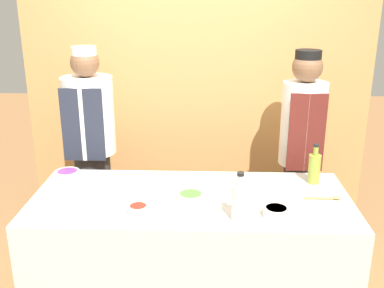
{
  "coord_description": "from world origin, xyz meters",
  "views": [
    {
      "loc": [
        0.1,
        -2.44,
        2.1
      ],
      "look_at": [
        0.0,
        0.16,
        1.21
      ],
      "focal_mm": 42.0,
      "sensor_mm": 36.0,
      "label": 1
    }
  ],
  "objects_px": {
    "sauce_bowl_green": "(191,196)",
    "sauce_bowl_red": "(138,209)",
    "sauce_bowl_purple": "(68,174)",
    "chef_right": "(300,154)",
    "sauce_bowl_orange": "(276,212)",
    "bottle_oil": "(314,168)",
    "chef_left": "(92,152)",
    "bottle_clear": "(240,202)",
    "wooden_spoon": "(326,198)",
    "cutting_board": "(258,185)"
  },
  "relations": [
    {
      "from": "bottle_oil",
      "to": "sauce_bowl_orange",
      "type": "bearing_deg",
      "value": -122.39
    },
    {
      "from": "bottle_clear",
      "to": "bottle_oil",
      "type": "distance_m",
      "value": 0.73
    },
    {
      "from": "sauce_bowl_green",
      "to": "cutting_board",
      "type": "bearing_deg",
      "value": 26.62
    },
    {
      "from": "sauce_bowl_red",
      "to": "sauce_bowl_purple",
      "type": "distance_m",
      "value": 0.73
    },
    {
      "from": "sauce_bowl_green",
      "to": "sauce_bowl_purple",
      "type": "xyz_separation_m",
      "value": [
        -0.83,
        0.29,
        0.01
      ]
    },
    {
      "from": "sauce_bowl_purple",
      "to": "chef_right",
      "type": "xyz_separation_m",
      "value": [
        1.61,
        0.5,
        -0.02
      ]
    },
    {
      "from": "sauce_bowl_orange",
      "to": "chef_left",
      "type": "xyz_separation_m",
      "value": [
        -1.26,
        0.99,
        -0.03
      ]
    },
    {
      "from": "sauce_bowl_orange",
      "to": "wooden_spoon",
      "type": "distance_m",
      "value": 0.4
    },
    {
      "from": "wooden_spoon",
      "to": "chef_right",
      "type": "height_order",
      "value": "chef_right"
    },
    {
      "from": "cutting_board",
      "to": "wooden_spoon",
      "type": "height_order",
      "value": "wooden_spoon"
    },
    {
      "from": "cutting_board",
      "to": "bottle_oil",
      "type": "bearing_deg",
      "value": 12.2
    },
    {
      "from": "wooden_spoon",
      "to": "bottle_clear",
      "type": "bearing_deg",
      "value": -152.87
    },
    {
      "from": "bottle_clear",
      "to": "bottle_oil",
      "type": "xyz_separation_m",
      "value": [
        0.51,
        0.52,
        -0.01
      ]
    },
    {
      "from": "sauce_bowl_purple",
      "to": "cutting_board",
      "type": "xyz_separation_m",
      "value": [
        1.24,
        -0.09,
        -0.02
      ]
    },
    {
      "from": "bottle_oil",
      "to": "chef_left",
      "type": "distance_m",
      "value": 1.65
    },
    {
      "from": "sauce_bowl_green",
      "to": "chef_left",
      "type": "height_order",
      "value": "chef_left"
    },
    {
      "from": "chef_left",
      "to": "chef_right",
      "type": "distance_m",
      "value": 1.58
    },
    {
      "from": "chef_left",
      "to": "sauce_bowl_green",
      "type": "bearing_deg",
      "value": -44.89
    },
    {
      "from": "sauce_bowl_orange",
      "to": "bottle_oil",
      "type": "bearing_deg",
      "value": 57.61
    },
    {
      "from": "chef_left",
      "to": "bottle_clear",
      "type": "bearing_deg",
      "value": -44.01
    },
    {
      "from": "wooden_spoon",
      "to": "chef_left",
      "type": "bearing_deg",
      "value": 154.69
    },
    {
      "from": "sauce_bowl_purple",
      "to": "cutting_board",
      "type": "height_order",
      "value": "sauce_bowl_purple"
    },
    {
      "from": "sauce_bowl_red",
      "to": "bottle_oil",
      "type": "relative_size",
      "value": 0.43
    },
    {
      "from": "chef_left",
      "to": "sauce_bowl_red",
      "type": "bearing_deg",
      "value": -62.53
    },
    {
      "from": "wooden_spoon",
      "to": "chef_right",
      "type": "bearing_deg",
      "value": 90.81
    },
    {
      "from": "sauce_bowl_green",
      "to": "chef_left",
      "type": "relative_size",
      "value": 0.09
    },
    {
      "from": "bottle_oil",
      "to": "chef_right",
      "type": "distance_m",
      "value": 0.51
    },
    {
      "from": "bottle_oil",
      "to": "wooden_spoon",
      "type": "xyz_separation_m",
      "value": [
        0.02,
        -0.25,
        -0.09
      ]
    },
    {
      "from": "sauce_bowl_purple",
      "to": "bottle_oil",
      "type": "xyz_separation_m",
      "value": [
        1.6,
        -0.01,
        0.07
      ]
    },
    {
      "from": "bottle_clear",
      "to": "sauce_bowl_red",
      "type": "bearing_deg",
      "value": 175.24
    },
    {
      "from": "sauce_bowl_green",
      "to": "sauce_bowl_purple",
      "type": "bearing_deg",
      "value": 160.35
    },
    {
      "from": "sauce_bowl_orange",
      "to": "chef_left",
      "type": "distance_m",
      "value": 1.6
    },
    {
      "from": "sauce_bowl_green",
      "to": "bottle_oil",
      "type": "relative_size",
      "value": 0.61
    },
    {
      "from": "sauce_bowl_red",
      "to": "wooden_spoon",
      "type": "bearing_deg",
      "value": 11.8
    },
    {
      "from": "sauce_bowl_green",
      "to": "chef_right",
      "type": "height_order",
      "value": "chef_right"
    },
    {
      "from": "sauce_bowl_purple",
      "to": "chef_left",
      "type": "xyz_separation_m",
      "value": [
        0.03,
        0.5,
        -0.03
      ]
    },
    {
      "from": "sauce_bowl_orange",
      "to": "chef_right",
      "type": "height_order",
      "value": "chef_right"
    },
    {
      "from": "sauce_bowl_green",
      "to": "sauce_bowl_orange",
      "type": "xyz_separation_m",
      "value": [
        0.47,
        -0.19,
        0.01
      ]
    },
    {
      "from": "bottle_oil",
      "to": "sauce_bowl_purple",
      "type": "bearing_deg",
      "value": 179.69
    },
    {
      "from": "sauce_bowl_green",
      "to": "sauce_bowl_red",
      "type": "relative_size",
      "value": 1.42
    },
    {
      "from": "sauce_bowl_orange",
      "to": "chef_right",
      "type": "bearing_deg",
      "value": 72.08
    },
    {
      "from": "sauce_bowl_green",
      "to": "sauce_bowl_purple",
      "type": "distance_m",
      "value": 0.88
    },
    {
      "from": "bottle_oil",
      "to": "chef_right",
      "type": "bearing_deg",
      "value": 88.43
    },
    {
      "from": "chef_right",
      "to": "bottle_clear",
      "type": "bearing_deg",
      "value": -116.91
    },
    {
      "from": "cutting_board",
      "to": "bottle_clear",
      "type": "relative_size",
      "value": 1.11
    },
    {
      "from": "bottle_clear",
      "to": "wooden_spoon",
      "type": "relative_size",
      "value": 1.29
    },
    {
      "from": "bottle_clear",
      "to": "chef_left",
      "type": "distance_m",
      "value": 1.48
    },
    {
      "from": "sauce_bowl_red",
      "to": "sauce_bowl_purple",
      "type": "relative_size",
      "value": 0.72
    },
    {
      "from": "chef_right",
      "to": "sauce_bowl_orange",
      "type": "bearing_deg",
      "value": -107.92
    },
    {
      "from": "sauce_bowl_orange",
      "to": "sauce_bowl_green",
      "type": "bearing_deg",
      "value": 157.57
    }
  ]
}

